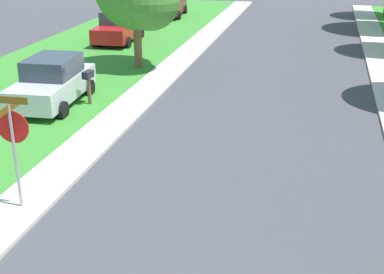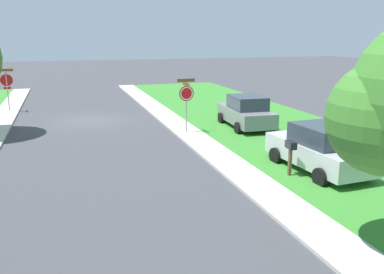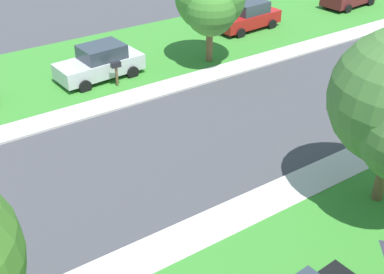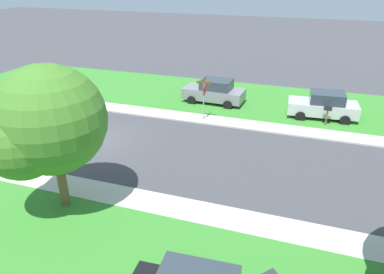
{
  "view_description": "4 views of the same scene",
  "coord_description": "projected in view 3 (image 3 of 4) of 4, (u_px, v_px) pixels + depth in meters",
  "views": [
    {
      "loc": [
        1.82,
        -4.9,
        6.24
      ],
      "look_at": [
        -1.02,
        6.74,
        1.4
      ],
      "focal_mm": 49.91,
      "sensor_mm": 36.0,
      "label": 1
    },
    {
      "loc": [
        1.21,
        24.24,
        4.87
      ],
      "look_at": [
        -2.98,
        10.92,
        1.4
      ],
      "focal_mm": 38.65,
      "sensor_mm": 36.0,
      "label": 2
    },
    {
      "loc": [
        14.37,
        2.65,
        10.73
      ],
      "look_at": [
        1.68,
        11.25,
        1.4
      ],
      "focal_mm": 47.21,
      "sensor_mm": 36.0,
      "label": 3
    },
    {
      "loc": [
        15.93,
        10.96,
        8.89
      ],
      "look_at": [
        0.81,
        5.84,
        1.4
      ],
      "focal_mm": 33.9,
      "sensor_mm": 36.0,
      "label": 4
    }
  ],
  "objects": [
    {
      "name": "sidewalk_east",
      "position": [
        261.0,
        204.0,
        16.87
      ],
      "size": [
        1.4,
        56.0,
        0.1
      ],
      "primitive_type": "cube",
      "color": "beige",
      "rests_on": "ground"
    },
    {
      "name": "car_silver_behind_trees",
      "position": [
        100.0,
        63.0,
        25.03
      ],
      "size": [
        2.27,
        4.42,
        1.76
      ],
      "color": "silver",
      "rests_on": "ground"
    },
    {
      "name": "lawn_west",
      "position": [
        87.0,
        65.0,
        26.85
      ],
      "size": [
        8.0,
        56.0,
        0.08
      ],
      "primitive_type": "cube",
      "color": "#38842D",
      "rests_on": "ground"
    },
    {
      "name": "car_red_driveway_right",
      "position": [
        247.0,
        16.0,
        31.29
      ],
      "size": [
        2.26,
        4.41,
        1.76
      ],
      "color": "red",
      "rests_on": "ground"
    },
    {
      "name": "sidewalk_west",
      "position": [
        129.0,
        98.0,
        23.52
      ],
      "size": [
        1.4,
        56.0,
        0.1
      ],
      "primitive_type": "cube",
      "color": "beige",
      "rests_on": "ground"
    },
    {
      "name": "tree_sidewalk_mid",
      "position": [
        210.0,
        0.0,
        25.34
      ],
      "size": [
        3.9,
        3.63,
        5.39
      ],
      "color": "brown",
      "rests_on": "ground"
    },
    {
      "name": "mailbox",
      "position": [
        116.0,
        68.0,
        24.14
      ],
      "size": [
        0.28,
        0.5,
        1.31
      ],
      "color": "brown",
      "rests_on": "ground"
    }
  ]
}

